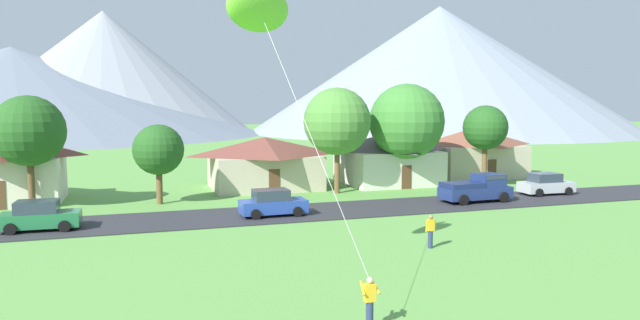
{
  "coord_description": "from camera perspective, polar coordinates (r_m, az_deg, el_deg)",
  "views": [
    {
      "loc": [
        -8.17,
        -9.62,
        7.08
      ],
      "look_at": [
        -0.58,
        13.26,
        4.76
      ],
      "focal_mm": 32.03,
      "sensor_mm": 36.0,
      "label": 1
    }
  ],
  "objects": [
    {
      "name": "mountain_east_ridge",
      "position": [
        155.09,
        -28.35,
        6.08
      ],
      "size": [
        118.53,
        118.53,
        20.87
      ],
      "primitive_type": "cone",
      "color": "slate",
      "rests_on": "ground"
    },
    {
      "name": "parked_car_silver_mid_east",
      "position": [
        48.37,
        21.63,
        -2.28
      ],
      "size": [
        4.25,
        2.18,
        1.68
      ],
      "color": "#B7BCC1",
      "rests_on": "road_strip"
    },
    {
      "name": "parked_car_blue_mid_west",
      "position": [
        36.5,
        -4.76,
        -4.33
      ],
      "size": [
        4.23,
        2.14,
        1.68
      ],
      "color": "#2847A8",
      "rests_on": "road_strip"
    },
    {
      "name": "parked_car_green_west_end",
      "position": [
        35.86,
        -26.22,
        -5.06
      ],
      "size": [
        4.26,
        2.19,
        1.68
      ],
      "color": "#237042",
      "rests_on": "road_strip"
    },
    {
      "name": "tree_near_right",
      "position": [
        43.03,
        -27.08,
        2.59
      ],
      "size": [
        4.77,
        4.77,
        7.76
      ],
      "color": "brown",
      "rests_on": "ground"
    },
    {
      "name": "tree_right_of_center",
      "position": [
        45.66,
        1.73,
        3.85
      ],
      "size": [
        5.41,
        5.41,
        8.5
      ],
      "color": "brown",
      "rests_on": "ground"
    },
    {
      "name": "tree_center",
      "position": [
        42.29,
        -15.83,
        0.97
      ],
      "size": [
        3.62,
        3.62,
        5.73
      ],
      "color": "brown",
      "rests_on": "ground"
    },
    {
      "name": "house_right_center",
      "position": [
        47.17,
        -28.84,
        -0.55
      ],
      "size": [
        8.01,
        6.78,
        5.17
      ],
      "color": "beige",
      "rests_on": "ground"
    },
    {
      "name": "road_strip",
      "position": [
        37.2,
        -5.35,
        -5.44
      ],
      "size": [
        160.0,
        6.05,
        0.08
      ],
      "primitive_type": "cube",
      "color": "#2D2D33",
      "rests_on": "ground"
    },
    {
      "name": "house_left_center",
      "position": [
        48.89,
        -5.57,
        -0.17
      ],
      "size": [
        9.51,
        7.51,
        4.39
      ],
      "color": "beige",
      "rests_on": "ground"
    },
    {
      "name": "house_leftmost",
      "position": [
        51.95,
        6.82,
        0.32
      ],
      "size": [
        8.55,
        7.9,
        4.7
      ],
      "color": "silver",
      "rests_on": "ground"
    },
    {
      "name": "pickup_truck_navy_west_side",
      "position": [
        43.15,
        15.42,
        -2.73
      ],
      "size": [
        5.26,
        2.45,
        1.99
      ],
      "color": "navy",
      "rests_on": "road_strip"
    },
    {
      "name": "tree_near_left",
      "position": [
        48.81,
        8.64,
        3.82
      ],
      "size": [
        6.37,
        6.37,
        8.9
      ],
      "color": "#4C3823",
      "rests_on": "ground"
    },
    {
      "name": "watcher_person",
      "position": [
        29.02,
        10.98,
        -6.95
      ],
      "size": [
        0.56,
        0.24,
        1.68
      ],
      "color": "navy",
      "rests_on": "ground"
    },
    {
      "name": "house_rightmost",
      "position": [
        58.61,
        15.04,
        0.84
      ],
      "size": [
        9.61,
        6.93,
        4.86
      ],
      "color": "beige",
      "rests_on": "ground"
    },
    {
      "name": "mountain_west_ridge",
      "position": [
        156.35,
        11.77,
        8.83
      ],
      "size": [
        100.64,
        100.64,
        32.99
      ],
      "primitive_type": "cone",
      "color": "gray",
      "rests_on": "ground"
    },
    {
      "name": "kite_flyer_with_kite",
      "position": [
        22.69,
        -6.06,
        14.53
      ],
      "size": [
        4.22,
        7.31,
        11.79
      ],
      "color": "navy",
      "rests_on": "ground"
    },
    {
      "name": "tree_left_of_center",
      "position": [
        50.64,
        16.19,
        3.08
      ],
      "size": [
        3.8,
        3.8,
        7.08
      ],
      "color": "brown",
      "rests_on": "ground"
    },
    {
      "name": "mountain_central_ridge",
      "position": [
        156.87,
        -20.71,
        8.2
      ],
      "size": [
        74.94,
        74.94,
        30.88
      ],
      "primitive_type": "cone",
      "color": "#8E939E",
      "rests_on": "ground"
    }
  ]
}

